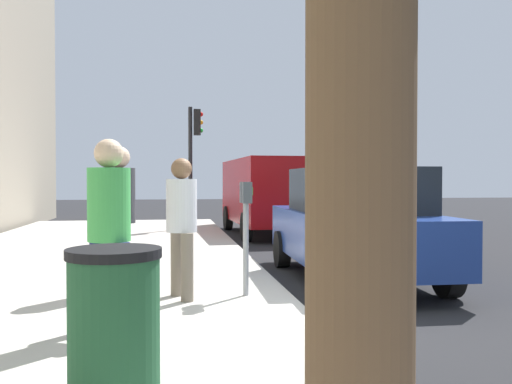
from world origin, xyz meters
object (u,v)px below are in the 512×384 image
Objects in this scene: parking_meter at (246,214)px; parked_sedan_near at (354,224)px; pedestrian_bystander at (109,218)px; trash_bin at (114,329)px; parked_van_far at (268,191)px; traffic_signal at (194,147)px; parking_officer at (119,205)px; pedestrian_at_meter at (182,217)px.

parking_meter is 2.47m from parked_sedan_near.
pedestrian_bystander is 1.80× the size of trash_bin.
parked_van_far is 1.46× the size of traffic_signal.
parking_officer is 9.39m from traffic_signal.
parking_officer is at bearing 4.39° from trash_bin.
parking_officer is 3.67m from parked_sedan_near.
parking_officer reaches higher than trash_bin.
trash_bin is (-3.20, 0.49, -0.48)m from pedestrian_at_meter.
parking_officer is 0.52× the size of traffic_signal.
traffic_signal is at bearing 72.22° from parked_van_far.
traffic_signal reaches higher than pedestrian_bystander.
pedestrian_at_meter is at bearing 94.07° from parking_meter.
parking_meter is 0.83× the size of pedestrian_at_meter.
pedestrian_at_meter is 0.38× the size of parked_sedan_near.
parked_van_far reaches higher than parking_officer.
pedestrian_bystander is at bearing 134.55° from parking_meter.
traffic_signal is (11.12, -1.30, 1.35)m from pedestrian_bystander.
trash_bin is at bearing 158.49° from parking_meter.
trash_bin is at bearing -117.15° from pedestrian_at_meter.
parked_sedan_near is 0.84× the size of parked_van_far.
parked_van_far is (10.44, -3.42, 0.03)m from pedestrian_bystander.
pedestrian_bystander is at bearing 131.19° from parked_sedan_near.
parked_van_far is (9.02, -2.72, 0.12)m from pedestrian_at_meter.
pedestrian_at_meter reaches higher than trash_bin.
pedestrian_bystander is 1.89m from trash_bin.
pedestrian_at_meter is 0.47× the size of traffic_signal.
trash_bin is at bearing 175.18° from traffic_signal.
parked_sedan_near is 5.76m from trash_bin.
pedestrian_bystander is 10.99m from parked_van_far.
trash_bin is at bearing -80.72° from parking_officer.
traffic_signal reaches higher than trash_bin.
pedestrian_bystander is 0.41× the size of parked_sedan_near.
parked_sedan_near is (1.52, -1.93, -0.27)m from parking_meter.
traffic_signal is at bearing 43.89° from pedestrian_bystander.
pedestrian_at_meter is 0.93× the size of pedestrian_bystander.
trash_bin is at bearing 146.12° from parked_sedan_near.
pedestrian_at_meter is 0.32× the size of parked_van_far.
parking_officer is 0.42× the size of parked_sedan_near.
pedestrian_at_meter is at bearing 24.10° from pedestrian_bystander.
pedestrian_bystander is 4.56m from parked_sedan_near.
parking_officer reaches higher than parking_meter.
pedestrian_bystander is at bearing 6.77° from trash_bin.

